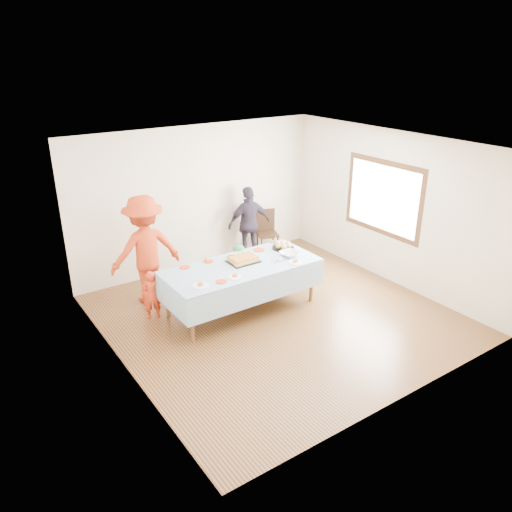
% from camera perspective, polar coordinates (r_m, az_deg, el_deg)
% --- Properties ---
extents(ground, '(5.00, 5.00, 0.00)m').
position_cam_1_polar(ground, '(8.05, 2.34, -6.81)').
color(ground, '#422212').
rests_on(ground, ground).
extents(room_walls, '(5.04, 5.04, 2.72)m').
position_cam_1_polar(room_walls, '(7.37, 2.88, 5.37)').
color(room_walls, beige).
rests_on(room_walls, ground).
extents(party_table, '(2.50, 1.10, 0.78)m').
position_cam_1_polar(party_table, '(7.92, -1.69, -1.43)').
color(party_table, brown).
rests_on(party_table, ground).
extents(birthday_cake, '(0.48, 0.37, 0.09)m').
position_cam_1_polar(birthday_cake, '(8.01, -1.47, -0.40)').
color(birthday_cake, black).
rests_on(birthday_cake, party_table).
extents(rolls_tray, '(0.38, 0.38, 0.11)m').
position_cam_1_polar(rolls_tray, '(8.55, 3.11, 1.17)').
color(rolls_tray, black).
rests_on(rolls_tray, party_table).
extents(punch_bowl, '(0.30, 0.30, 0.07)m').
position_cam_1_polar(punch_bowl, '(8.25, 3.87, 0.24)').
color(punch_bowl, silver).
rests_on(punch_bowl, party_table).
extents(party_hat, '(0.09, 0.09, 0.16)m').
position_cam_1_polar(party_hat, '(8.69, 2.24, 1.79)').
color(party_hat, silver).
rests_on(party_hat, party_table).
extents(fork_pile, '(0.24, 0.18, 0.07)m').
position_cam_1_polar(fork_pile, '(8.04, 2.49, -0.39)').
color(fork_pile, white).
rests_on(fork_pile, party_table).
extents(plate_red_far_a, '(0.16, 0.16, 0.01)m').
position_cam_1_polar(plate_red_far_a, '(7.90, -8.15, -1.27)').
color(plate_red_far_a, red).
rests_on(plate_red_far_a, party_table).
extents(plate_red_far_b, '(0.17, 0.17, 0.01)m').
position_cam_1_polar(plate_red_far_b, '(8.07, -5.50, -0.59)').
color(plate_red_far_b, red).
rests_on(plate_red_far_b, party_table).
extents(plate_red_far_c, '(0.16, 0.16, 0.01)m').
position_cam_1_polar(plate_red_far_c, '(8.21, -2.76, -0.09)').
color(plate_red_far_c, red).
rests_on(plate_red_far_c, party_table).
extents(plate_red_far_d, '(0.19, 0.19, 0.01)m').
position_cam_1_polar(plate_red_far_d, '(8.48, 0.34, 0.72)').
color(plate_red_far_d, red).
rests_on(plate_red_far_d, party_table).
extents(plate_red_near, '(0.16, 0.16, 0.01)m').
position_cam_1_polar(plate_red_near, '(7.37, -3.99, -2.93)').
color(plate_red_near, red).
rests_on(plate_red_near, party_table).
extents(plate_white_left, '(0.24, 0.24, 0.01)m').
position_cam_1_polar(plate_white_left, '(7.27, -6.37, -3.40)').
color(plate_white_left, white).
rests_on(plate_white_left, party_table).
extents(plate_white_mid, '(0.21, 0.21, 0.01)m').
position_cam_1_polar(plate_white_mid, '(7.50, -2.45, -2.41)').
color(plate_white_mid, white).
rests_on(plate_white_mid, party_table).
extents(plate_white_right, '(0.22, 0.22, 0.01)m').
position_cam_1_polar(plate_white_right, '(8.01, 4.51, -0.74)').
color(plate_white_right, white).
rests_on(plate_white_right, party_table).
extents(dining_chair, '(0.50, 0.50, 0.91)m').
position_cam_1_polar(dining_chair, '(10.28, 1.21, 3.08)').
color(dining_chair, black).
rests_on(dining_chair, ground).
extents(toddler_left, '(0.34, 0.27, 0.81)m').
position_cam_1_polar(toddler_left, '(7.97, -11.85, -4.37)').
color(toddler_left, red).
rests_on(toddler_left, ground).
extents(toddler_mid, '(0.44, 0.31, 0.85)m').
position_cam_1_polar(toddler_mid, '(8.66, -1.95, -1.38)').
color(toddler_mid, '#297D40').
rests_on(toddler_mid, ground).
extents(toddler_right, '(0.45, 0.38, 0.81)m').
position_cam_1_polar(toddler_right, '(9.00, 1.77, -0.58)').
color(toddler_right, '#D3BE62').
rests_on(toddler_right, ground).
extents(adult_left, '(1.21, 0.73, 1.83)m').
position_cam_1_polar(adult_left, '(8.34, -12.52, 0.70)').
color(adult_left, red).
rests_on(adult_left, ground).
extents(adult_right, '(0.93, 0.51, 1.50)m').
position_cam_1_polar(adult_right, '(9.86, -0.79, 3.71)').
color(adult_right, '#302939').
rests_on(adult_right, ground).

